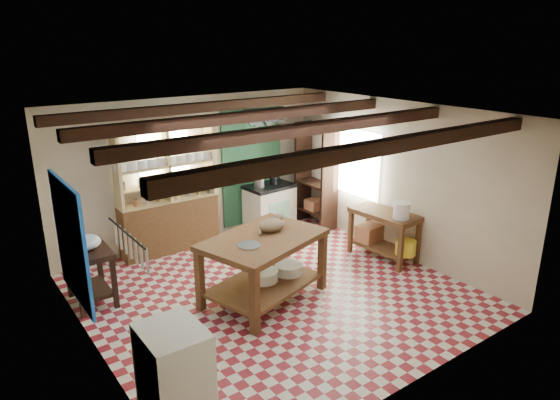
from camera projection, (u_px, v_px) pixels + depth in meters
floor at (274, 293)px, 7.26m from camera, size 5.00×5.00×0.02m
ceiling at (273, 113)px, 6.45m from camera, size 5.00×5.00×0.02m
wall_back at (191, 171)px, 8.78m from camera, size 5.00×0.04×2.60m
wall_front at (419, 274)px, 4.93m from camera, size 5.00×0.04×2.60m
wall_left at (87, 252)px, 5.46m from camera, size 0.04×5.00×2.60m
wall_right at (396, 179)px, 8.25m from camera, size 0.04×5.00×2.60m
ceiling_beams at (273, 123)px, 6.49m from camera, size 5.00×3.80×0.15m
blue_wall_patch at (71, 242)px, 6.23m from camera, size 0.04×1.40×1.60m
green_wall_patch at (252, 164)px, 9.47m from camera, size 1.30×0.04×2.30m
window_back at (164, 153)px, 8.36m from camera, size 0.90×0.02×0.80m
window_right at (353, 162)px, 8.98m from camera, size 0.02×1.30×1.20m
utensil_rail at (127, 245)px, 4.42m from camera, size 0.06×0.90×0.28m
pot_rack at (264, 118)px, 8.86m from camera, size 0.86×0.12×0.36m
shelving_unit at (168, 190)px, 8.39m from camera, size 1.70×0.34×2.20m
tall_rack at (316, 176)px, 9.61m from camera, size 0.40×0.86×2.00m
work_table at (264, 268)px, 6.96m from camera, size 1.90×1.52×0.94m
stove at (270, 207)px, 9.57m from camera, size 0.94×0.67×0.88m
prep_table at (90, 276)px, 6.88m from camera, size 0.56×0.81×0.80m
white_cabinet at (175, 376)px, 4.70m from camera, size 0.56×0.67×1.00m
right_counter at (383, 235)px, 8.29m from camera, size 0.66×1.18×0.82m
cat at (272, 225)px, 7.00m from camera, size 0.48×0.44×0.18m
steel_tray at (249, 245)px, 6.52m from camera, size 0.38×0.38×0.02m
basin_large at (263, 275)px, 7.07m from camera, size 0.53×0.53×0.15m
basin_small at (288, 269)px, 7.28m from camera, size 0.51×0.51×0.14m
kettle_left at (259, 181)px, 9.25m from camera, size 0.21×0.21×0.23m
kettle_right at (273, 179)px, 9.47m from camera, size 0.17×0.17×0.20m
enamel_bowl at (86, 242)px, 6.73m from camera, size 0.40×0.40×0.20m
white_bucket at (401, 210)px, 7.84m from camera, size 0.28×0.28×0.26m
wicker_basket at (369, 233)px, 8.52m from camera, size 0.43×0.35×0.28m
yellow_tub at (406, 247)px, 7.98m from camera, size 0.35×0.35×0.24m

